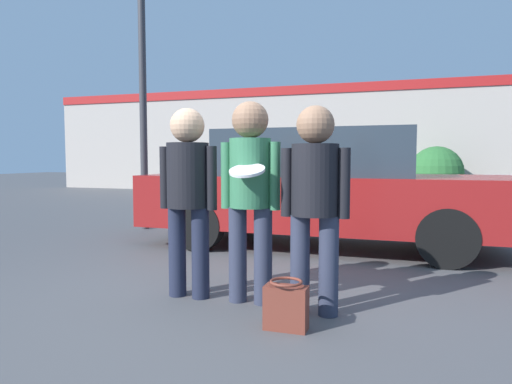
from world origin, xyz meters
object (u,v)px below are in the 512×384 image
shrub (436,172)px  person_left (188,186)px  person_middle_with_frisbee (250,185)px  handbag (286,306)px  person_right (315,193)px  parked_car_near (322,189)px

shrub → person_left: bearing=-103.2°
person_middle_with_frisbee → person_left: bearing=-178.7°
person_left → person_middle_with_frisbee: size_ratio=0.98×
person_left → handbag: (0.98, -0.47, -0.78)m
person_right → shrub: size_ratio=1.02×
person_right → parked_car_near: person_right is taller
person_left → person_middle_with_frisbee: 0.55m
shrub → handbag: (-1.57, -11.39, -0.60)m
person_middle_with_frisbee → shrub: 11.09m
parked_car_near → person_right: bearing=-81.1°
person_middle_with_frisbee → handbag: bearing=-48.3°
person_left → parked_car_near: (0.68, 2.62, -0.17)m
shrub → parked_car_near: bearing=-102.8°
person_left → handbag: person_left is taller
person_right → shrub: person_right is taller
parked_car_near → shrub: bearing=77.2°
person_left → handbag: 1.34m
person_left → parked_car_near: person_left is taller
person_right → parked_car_near: (-0.43, 2.71, -0.15)m
person_middle_with_frisbee → parked_car_near: 2.62m
person_right → person_middle_with_frisbee: bearing=169.1°
person_left → person_right: size_ratio=1.02×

